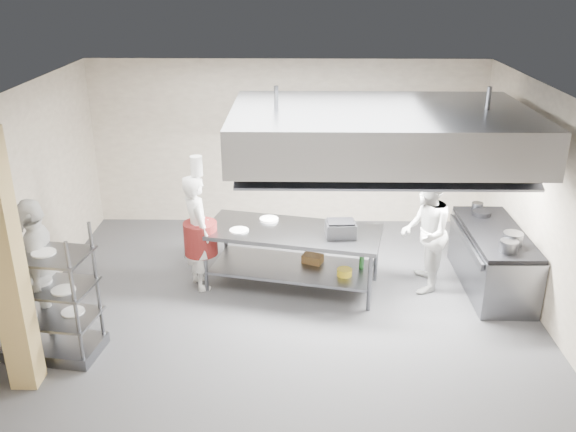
{
  "coord_description": "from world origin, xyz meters",
  "views": [
    {
      "loc": [
        0.19,
        -7.65,
        4.44
      ],
      "look_at": [
        0.06,
        0.2,
        1.23
      ],
      "focal_mm": 38.0,
      "sensor_mm": 36.0,
      "label": 1
    }
  ],
  "objects_px": {
    "chef_plating": "(40,271)",
    "stockpot": "(513,239)",
    "pass_rack": "(47,293)",
    "cooking_range": "(492,260)",
    "chef_line": "(425,233)",
    "griddle": "(340,229)",
    "island": "(292,258)",
    "chef_head": "(198,232)"
  },
  "relations": [
    {
      "from": "chef_plating",
      "to": "stockpot",
      "type": "distance_m",
      "value": 6.22
    },
    {
      "from": "pass_rack",
      "to": "cooking_range",
      "type": "bearing_deg",
      "value": 25.3
    },
    {
      "from": "chef_line",
      "to": "chef_plating",
      "type": "relative_size",
      "value": 0.93
    },
    {
      "from": "chef_line",
      "to": "griddle",
      "type": "xyz_separation_m",
      "value": [
        -1.24,
        -0.17,
        0.12
      ]
    },
    {
      "from": "cooking_range",
      "to": "chef_plating",
      "type": "distance_m",
      "value": 6.28
    },
    {
      "from": "island",
      "to": "chef_plating",
      "type": "relative_size",
      "value": 1.33
    },
    {
      "from": "chef_plating",
      "to": "griddle",
      "type": "xyz_separation_m",
      "value": [
        3.8,
        1.23,
        0.06
      ]
    },
    {
      "from": "stockpot",
      "to": "griddle",
      "type": "bearing_deg",
      "value": 173.63
    },
    {
      "from": "chef_line",
      "to": "pass_rack",
      "type": "bearing_deg",
      "value": -60.51
    },
    {
      "from": "chef_plating",
      "to": "island",
      "type": "bearing_deg",
      "value": 97.5
    },
    {
      "from": "chef_plating",
      "to": "stockpot",
      "type": "xyz_separation_m",
      "value": [
        6.15,
        0.97,
        0.04
      ]
    },
    {
      "from": "griddle",
      "to": "stockpot",
      "type": "xyz_separation_m",
      "value": [
        2.34,
        -0.26,
        -0.02
      ]
    },
    {
      "from": "island",
      "to": "chef_plating",
      "type": "xyz_separation_m",
      "value": [
        -3.12,
        -1.43,
        0.5
      ]
    },
    {
      "from": "cooking_range",
      "to": "griddle",
      "type": "height_order",
      "value": "griddle"
    },
    {
      "from": "chef_plating",
      "to": "griddle",
      "type": "bearing_deg",
      "value": 90.87
    },
    {
      "from": "cooking_range",
      "to": "chef_head",
      "type": "distance_m",
      "value": 4.37
    },
    {
      "from": "chef_head",
      "to": "stockpot",
      "type": "distance_m",
      "value": 4.43
    },
    {
      "from": "pass_rack",
      "to": "chef_head",
      "type": "height_order",
      "value": "chef_head"
    },
    {
      "from": "cooking_range",
      "to": "chef_plating",
      "type": "relative_size",
      "value": 1.05
    },
    {
      "from": "chef_plating",
      "to": "pass_rack",
      "type": "bearing_deg",
      "value": 13.02
    },
    {
      "from": "island",
      "to": "griddle",
      "type": "height_order",
      "value": "griddle"
    },
    {
      "from": "chef_line",
      "to": "griddle",
      "type": "bearing_deg",
      "value": -72.61
    },
    {
      "from": "pass_rack",
      "to": "chef_line",
      "type": "bearing_deg",
      "value": 28.0
    },
    {
      "from": "chef_plating",
      "to": "stockpot",
      "type": "bearing_deg",
      "value": 81.9
    },
    {
      "from": "chef_plating",
      "to": "griddle",
      "type": "height_order",
      "value": "chef_plating"
    },
    {
      "from": "griddle",
      "to": "chef_head",
      "type": "bearing_deg",
      "value": 170.98
    },
    {
      "from": "pass_rack",
      "to": "griddle",
      "type": "bearing_deg",
      "value": 31.81
    },
    {
      "from": "cooking_range",
      "to": "chef_line",
      "type": "distance_m",
      "value": 1.15
    },
    {
      "from": "chef_head",
      "to": "stockpot",
      "type": "height_order",
      "value": "chef_head"
    },
    {
      "from": "island",
      "to": "griddle",
      "type": "xyz_separation_m",
      "value": [
        0.68,
        -0.2,
        0.56
      ]
    },
    {
      "from": "chef_line",
      "to": "chef_plating",
      "type": "xyz_separation_m",
      "value": [
        -5.04,
        -1.4,
        0.06
      ]
    },
    {
      "from": "stockpot",
      "to": "cooking_range",
      "type": "bearing_deg",
      "value": 97.47
    },
    {
      "from": "chef_head",
      "to": "stockpot",
      "type": "bearing_deg",
      "value": -123.17
    },
    {
      "from": "pass_rack",
      "to": "chef_plating",
      "type": "relative_size",
      "value": 0.88
    },
    {
      "from": "chef_head",
      "to": "chef_plating",
      "type": "bearing_deg",
      "value": 101.6
    },
    {
      "from": "chef_plating",
      "to": "stockpot",
      "type": "relative_size",
      "value": 7.1
    },
    {
      "from": "island",
      "to": "chef_line",
      "type": "height_order",
      "value": "chef_line"
    },
    {
      "from": "griddle",
      "to": "chef_plating",
      "type": "bearing_deg",
      "value": -166.13
    },
    {
      "from": "stockpot",
      "to": "chef_line",
      "type": "bearing_deg",
      "value": 158.8
    },
    {
      "from": "island",
      "to": "pass_rack",
      "type": "bearing_deg",
      "value": -136.25
    },
    {
      "from": "island",
      "to": "chef_line",
      "type": "bearing_deg",
      "value": 11.69
    },
    {
      "from": "island",
      "to": "stockpot",
      "type": "relative_size",
      "value": 9.46
    }
  ]
}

